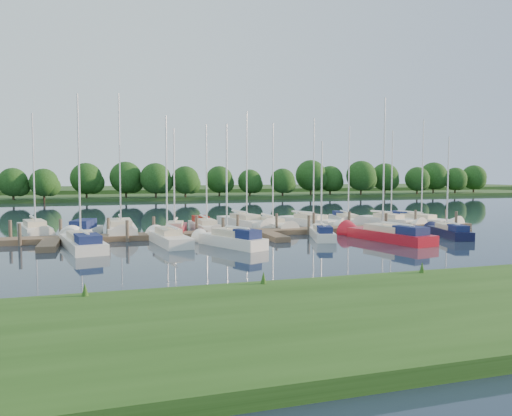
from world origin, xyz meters
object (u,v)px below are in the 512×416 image
object	(u,v)px
dock	(265,233)
motorboat	(83,232)
sailboat_n_0	(35,231)
sailboat_n_5	(245,224)
sailboat_s_2	(231,242)

from	to	relation	value
dock	motorboat	size ratio (longest dim) A/B	6.65
sailboat_n_0	motorboat	size ratio (longest dim) A/B	1.71
motorboat	sailboat_n_5	size ratio (longest dim) A/B	0.54
motorboat	sailboat_s_2	distance (m)	13.36
sailboat_s_2	motorboat	bearing A→B (deg)	113.21
sailboat_s_2	dock	bearing A→B (deg)	26.04
sailboat_n_0	sailboat_n_5	size ratio (longest dim) A/B	0.92
sailboat_n_0	dock	bearing A→B (deg)	146.57
dock	motorboat	xyz separation A→B (m)	(-14.05, 3.88, 0.14)
sailboat_n_0	sailboat_n_5	xyz separation A→B (m)	(18.23, 0.97, -0.00)
dock	sailboat_n_0	xyz separation A→B (m)	(-17.82, 6.11, 0.08)
dock	sailboat_s_2	distance (m)	6.53
sailboat_n_0	motorboat	xyz separation A→B (m)	(3.78, -2.23, 0.06)
sailboat_n_0	sailboat_n_5	world-z (taller)	sailboat_n_5
motorboat	sailboat_n_5	xyz separation A→B (m)	(14.45, 3.21, -0.06)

